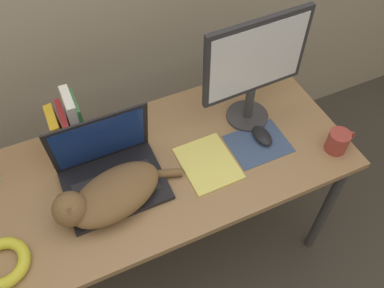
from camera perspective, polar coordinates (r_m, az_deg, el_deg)
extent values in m
cube|color=#93704C|center=(1.57, -4.25, -3.08)|extent=(1.46, 0.66, 0.03)
cylinder|color=#38383D|center=(1.99, 18.29, -8.63)|extent=(0.04, 0.04, 0.72)
cylinder|color=#38383D|center=(2.06, -24.83, -9.53)|extent=(0.04, 0.04, 0.72)
cylinder|color=#38383D|center=(2.23, 9.95, 2.55)|extent=(0.04, 0.04, 0.72)
cube|color=black|center=(1.51, -10.73, -5.74)|extent=(0.36, 0.28, 0.02)
cube|color=#28282D|center=(1.50, -10.63, -5.93)|extent=(0.30, 0.14, 0.00)
cube|color=black|center=(1.47, -12.83, 0.64)|extent=(0.36, 0.07, 0.27)
cube|color=navy|center=(1.47, -12.78, 0.49)|extent=(0.32, 0.05, 0.24)
ellipsoid|color=brown|center=(1.44, -10.68, -6.86)|extent=(0.38, 0.28, 0.11)
sphere|color=brown|center=(1.41, -16.74, -8.72)|extent=(0.12, 0.12, 0.12)
cone|color=brown|center=(1.39, -18.16, -7.07)|extent=(0.04, 0.04, 0.03)
cone|color=brown|center=(1.35, -16.85, -8.93)|extent=(0.04, 0.04, 0.03)
cylinder|color=brown|center=(1.51, -4.04, -4.18)|extent=(0.14, 0.07, 0.03)
cylinder|color=#333338|center=(1.72, 7.76, 3.94)|extent=(0.17, 0.17, 0.01)
cylinder|color=#333338|center=(1.67, 8.04, 5.79)|extent=(0.04, 0.04, 0.15)
cube|color=#28282D|center=(1.51, 9.02, 11.98)|extent=(0.42, 0.04, 0.32)
cube|color=silver|center=(1.50, 9.24, 11.70)|extent=(0.39, 0.02, 0.28)
cube|color=#384C75|center=(1.64, 9.29, 0.05)|extent=(0.23, 0.19, 0.00)
ellipsoid|color=black|center=(1.64, 9.83, 1.16)|extent=(0.06, 0.11, 0.03)
cube|color=gold|center=(1.61, -18.22, 1.43)|extent=(0.04, 0.13, 0.19)
cube|color=maroon|center=(1.61, -17.12, 1.75)|extent=(0.02, 0.17, 0.19)
cube|color=white|center=(1.58, -16.34, 2.97)|extent=(0.04, 0.13, 0.26)
cube|color=#387A42|center=(1.59, -15.26, 3.00)|extent=(0.03, 0.13, 0.23)
torus|color=gold|center=(1.47, -25.12, -14.93)|extent=(0.18, 0.18, 0.04)
cube|color=#E5DB6B|center=(1.55, 2.26, -2.70)|extent=(0.20, 0.24, 0.01)
cylinder|color=#232328|center=(1.70, -10.49, 2.81)|extent=(0.02, 0.02, 0.02)
sphere|color=#4C4C51|center=(1.67, -10.68, 3.71)|extent=(0.05, 0.05, 0.05)
cylinder|color=#993833|center=(1.66, 19.76, 0.34)|extent=(0.08, 0.08, 0.09)
torus|color=#993833|center=(1.69, 21.09, 0.89)|extent=(0.06, 0.01, 0.06)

